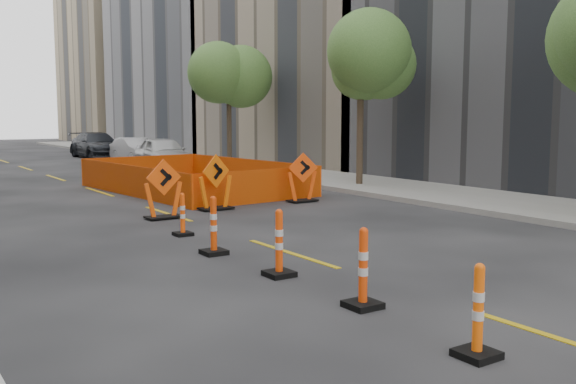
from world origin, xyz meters
TOP-DOWN VIEW (x-y plane):
  - ground_plane at (0.00, 0.00)m, footprint 140.00×140.00m
  - sidewalk_right at (9.00, 12.00)m, footprint 4.00×90.00m
  - bld_right_c at (17.00, 23.80)m, footprint 12.00×16.00m
  - bld_right_d at (17.00, 40.20)m, footprint 12.00×18.00m
  - bld_right_e at (17.00, 58.60)m, footprint 12.00×14.00m
  - tree_r_b at (8.40, 12.00)m, footprint 2.80×2.80m
  - tree_r_c at (8.40, 22.00)m, footprint 2.80×2.80m
  - channelizer_2 at (-1.28, -1.59)m, footprint 0.42×0.42m
  - channelizer_3 at (-1.13, 0.52)m, footprint 0.45×0.45m
  - channelizer_4 at (-1.15, 2.64)m, footprint 0.44×0.44m
  - channelizer_5 at (-1.28, 4.75)m, footprint 0.44×0.44m
  - channelizer_6 at (-0.97, 6.86)m, footprint 0.38×0.38m
  - chevron_sign_left at (-0.40, 9.28)m, footprint 1.05×0.65m
  - chevron_sign_center at (1.42, 9.92)m, footprint 1.17×0.85m
  - chevron_sign_right at (4.40, 9.93)m, footprint 1.17×0.95m
  - safety_fence at (2.88, 14.52)m, footprint 5.51×8.57m
  - parked_car_near at (5.43, 23.32)m, footprint 2.40×4.95m
  - parked_car_mid at (5.93, 28.44)m, footprint 1.59×4.31m
  - parked_car_far at (5.46, 33.91)m, footprint 2.36×5.53m

SIDE VIEW (x-z plane):
  - ground_plane at x=0.00m, z-range 0.00..0.00m
  - sidewalk_right at x=9.00m, z-range 0.00..0.15m
  - channelizer_6 at x=-0.97m, z-range 0.00..0.96m
  - safety_fence at x=2.88m, z-range 0.00..1.02m
  - channelizer_2 at x=-1.28m, z-range 0.00..1.06m
  - channelizer_5 at x=-1.28m, z-range 0.00..1.13m
  - channelizer_4 at x=-1.15m, z-range 0.00..1.13m
  - channelizer_3 at x=-1.13m, z-range 0.00..1.13m
  - parked_car_mid at x=5.93m, z-range 0.00..1.41m
  - chevron_sign_right at x=4.40m, z-range 0.00..1.52m
  - chevron_sign_left at x=-0.40m, z-range 0.00..1.54m
  - chevron_sign_center at x=1.42m, z-range 0.00..1.57m
  - parked_car_far at x=5.46m, z-range 0.00..1.59m
  - parked_car_near at x=5.43m, z-range 0.00..1.63m
  - tree_r_b at x=8.40m, z-range 1.55..7.50m
  - tree_r_c at x=8.40m, z-range 1.55..7.50m
  - bld_right_c at x=17.00m, z-range 0.00..14.00m
  - bld_right_e at x=17.00m, z-range 0.00..16.00m
  - bld_right_d at x=17.00m, z-range 0.00..20.00m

